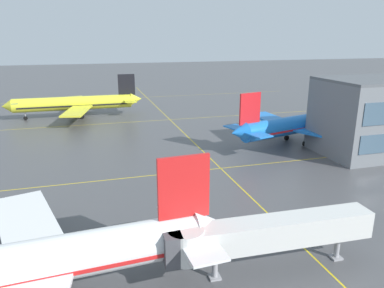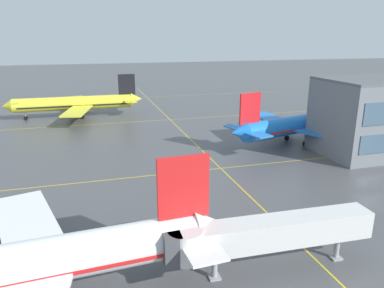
{
  "view_description": "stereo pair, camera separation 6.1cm",
  "coord_description": "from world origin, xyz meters",
  "px_view_note": "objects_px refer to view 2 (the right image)",
  "views": [
    {
      "loc": [
        -21.42,
        -17.93,
        22.22
      ],
      "look_at": [
        -4.54,
        40.47,
        4.14
      ],
      "focal_mm": 34.1,
      "sensor_mm": 36.0,
      "label": 1
    },
    {
      "loc": [
        -21.36,
        -17.95,
        22.22
      ],
      "look_at": [
        -4.54,
        40.47,
        4.14
      ],
      "focal_mm": 34.1,
      "sensor_mm": 36.0,
      "label": 2
    }
  ],
  "objects_px": {
    "airliner_front_gate": "(12,267)",
    "jet_bridge": "(256,235)",
    "airliner_third_row": "(76,103)",
    "airliner_second_row": "(302,124)"
  },
  "relations": [
    {
      "from": "airliner_front_gate",
      "to": "jet_bridge",
      "type": "bearing_deg",
      "value": -2.07
    },
    {
      "from": "airliner_third_row",
      "to": "jet_bridge",
      "type": "distance_m",
      "value": 80.56
    },
    {
      "from": "airliner_front_gate",
      "to": "airliner_third_row",
      "type": "bearing_deg",
      "value": 87.3
    },
    {
      "from": "airliner_front_gate",
      "to": "airliner_third_row",
      "type": "height_order",
      "value": "airliner_front_gate"
    },
    {
      "from": "airliner_front_gate",
      "to": "airliner_second_row",
      "type": "relative_size",
      "value": 1.03
    },
    {
      "from": "airliner_front_gate",
      "to": "airliner_third_row",
      "type": "xyz_separation_m",
      "value": [
        3.67,
        77.81,
        -0.11
      ]
    },
    {
      "from": "airliner_third_row",
      "to": "jet_bridge",
      "type": "bearing_deg",
      "value": -77.28
    },
    {
      "from": "airliner_second_row",
      "to": "airliner_third_row",
      "type": "height_order",
      "value": "airliner_second_row"
    },
    {
      "from": "airliner_front_gate",
      "to": "airliner_second_row",
      "type": "xyz_separation_m",
      "value": [
        50.76,
        38.03,
        -0.05
      ]
    },
    {
      "from": "airliner_front_gate",
      "to": "jet_bridge",
      "type": "relative_size",
      "value": 1.84
    }
  ]
}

